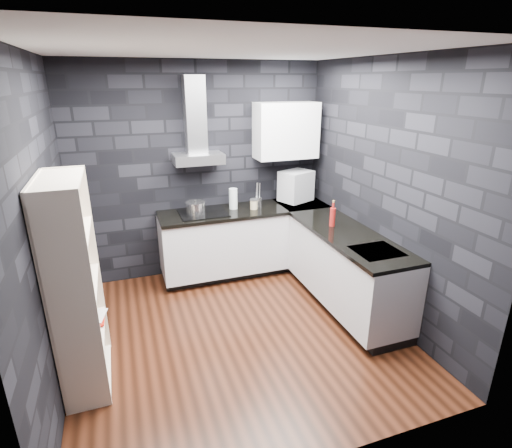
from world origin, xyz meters
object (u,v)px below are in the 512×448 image
pot (196,208)px  red_bottle (332,217)px  fruit_bowl (74,290)px  appliance_garage (296,186)px  bookshelf (76,287)px  storage_jar (254,205)px  utensil_crock (258,202)px  glass_vase (233,199)px

pot → red_bottle: (1.38, -0.91, 0.03)m
fruit_bowl → pot: bearing=51.6°
appliance_garage → bookshelf: 3.09m
storage_jar → utensil_crock: (0.08, 0.08, 0.01)m
storage_jar → appliance_garage: 0.66m
appliance_garage → bookshelf: bookshelf is taller
glass_vase → storage_jar: (0.24, -0.10, -0.07)m
pot → bookshelf: size_ratio=0.13×
utensil_crock → appliance_garage: 0.57m
storage_jar → red_bottle: size_ratio=0.54×
appliance_garage → red_bottle: bearing=-112.5°
pot → glass_vase: size_ratio=0.87×
glass_vase → fruit_bowl: size_ratio=1.23×
storage_jar → utensil_crock: utensil_crock is taller
fruit_bowl → storage_jar: bearing=38.1°
fruit_bowl → utensil_crock: bearing=38.4°
glass_vase → red_bottle: bearing=-48.7°
red_bottle → bookshelf: bearing=-168.1°
pot → bookshelf: 1.95m
storage_jar → appliance_garage: appliance_garage is taller
glass_vase → fruit_bowl: glass_vase is taller
glass_vase → appliance_garage: (0.88, -0.00, 0.09)m
bookshelf → storage_jar: bearing=25.4°
pot → appliance_garage: bearing=3.3°
glass_vase → storage_jar: size_ratio=2.29×
pot → utensil_crock: (0.83, 0.06, -0.02)m
red_bottle → bookshelf: 2.72m
storage_jar → red_bottle: bearing=-54.7°
utensil_crock → bookshelf: 2.61m
pot → glass_vase: bearing=9.2°
pot → fruit_bowl: pot is taller
bookshelf → fruit_bowl: bearing=-100.2°
pot → appliance_garage: 1.39m
appliance_garage → red_bottle: size_ratio=1.89×
red_bottle → appliance_garage: bearing=90.0°
utensil_crock → fruit_bowl: bearing=-141.6°
storage_jar → fruit_bowl: 2.57m
pot → fruit_bowl: size_ratio=1.08×
bookshelf → utensil_crock: bearing=25.8°
red_bottle → utensil_crock: bearing=119.4°
utensil_crock → storage_jar: bearing=-135.4°
appliance_garage → red_bottle: 1.00m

